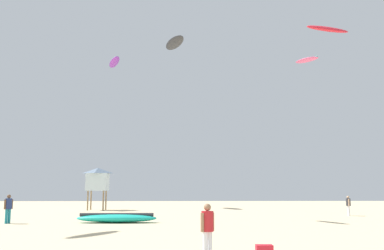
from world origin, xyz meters
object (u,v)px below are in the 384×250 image
Objects in this scene: person_foreground at (207,226)px; kite_aloft_5 at (307,60)px; kite_aloft_1 at (328,29)px; cooler_box at (264,250)px; kite_aloft_4 at (114,62)px; lifeguard_tower at (98,179)px; kite_aloft_0 at (174,43)px; person_midground at (348,204)px; kite_grounded_near at (117,218)px; person_left at (8,207)px.

kite_aloft_5 reaches higher than person_foreground.
person_foreground is 0.40× the size of kite_aloft_1.
cooler_box is 0.23× the size of kite_aloft_5.
kite_aloft_4 reaches higher than kite_aloft_5.
kite_aloft_5 is at bearing -5.43° from lifeguard_tower.
person_foreground is 20.72m from kite_aloft_0.
kite_aloft_4 is at bearing 111.66° from kite_aloft_0.
cooler_box is 20.77m from kite_aloft_0.
kite_aloft_5 is (13.10, 10.34, 1.95)m from kite_aloft_0.
person_foreground reaches higher than person_midground.
kite_aloft_4 is (0.29, 6.52, 13.98)m from lifeguard_tower.
kite_aloft_0 is (3.56, 2.91, 12.64)m from kite_grounded_near.
kite_aloft_5 is at bearing 38.29° from kite_aloft_0.
lifeguard_tower is 15.43m from kite_aloft_4.
kite_grounded_near is at bearing -157.89° from kite_aloft_1.
person_midground is at bearing -22.61° from lifeguard_tower.
cooler_box is at bearing -107.78° from person_foreground.
kite_aloft_1 is (-0.82, 0.48, 14.68)m from person_midground.
person_foreground is 0.41× the size of lifeguard_tower.
lifeguard_tower is at bearing -63.50° from person_left.
kite_aloft_4 is (-21.30, 15.52, 16.11)m from person_midground.
person_midground is 24.98m from person_left.
kite_grounded_near is at bearing -140.72° from kite_aloft_0.
kite_aloft_4 is (-3.93, 21.77, 16.74)m from kite_grounded_near.
kite_aloft_5 is at bearing 89.06° from kite_aloft_1.
lifeguard_tower is 17.61m from kite_aloft_0.
person_left reaches higher than person_foreground.
lifeguard_tower is at bearing -23.79° from person_foreground.
person_foreground is 32.74m from kite_aloft_5.
person_left is at bearing -0.50° from person_foreground.
cooler_box is (11.11, -28.36, -2.89)m from lifeguard_tower.
kite_aloft_1 is 0.93× the size of kite_aloft_4.
person_foreground is 17.83m from person_left.
kite_aloft_4 is (-8.86, 35.74, 16.03)m from person_foreground.
cooler_box is at bearing 172.44° from person_left.
kite_aloft_4 reaches higher than cooler_box.
kite_grounded_near is 1.19× the size of kite_aloft_1.
lifeguard_tower is at bearing 105.48° from kite_grounded_near.
person_midground is at bearing 61.57° from cooler_box.
person_midground is 22.04m from cooler_box.
kite_grounded_near is 1.23× the size of lifeguard_tower.
person_midground is 0.34× the size of kite_aloft_4.
kite_aloft_5 is at bearing -22.45° from kite_aloft_4.
kite_aloft_1 is at bearing 22.11° from kite_grounded_near.
person_foreground is at bearing -70.55° from kite_grounded_near.
kite_aloft_4 is at bearing 143.72° from kite_aloft_1.
person_midground reaches higher than cooler_box.
kite_grounded_near is 27.74m from kite_aloft_4.
cooler_box is (1.96, 0.85, -0.84)m from person_foreground.
kite_aloft_4 is (-20.49, 15.04, 1.43)m from kite_aloft_1.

